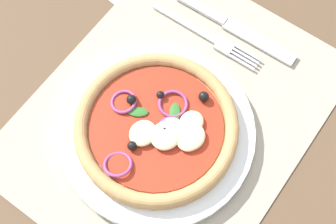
# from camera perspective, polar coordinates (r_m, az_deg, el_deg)

# --- Properties ---
(ground_plane) EXTENTS (1.90, 1.40, 0.02)m
(ground_plane) POSITION_cam_1_polar(r_m,az_deg,el_deg) (0.71, 0.53, -0.62)
(ground_plane) COLOR brown
(placemat) EXTENTS (0.44, 0.35, 0.00)m
(placemat) POSITION_cam_1_polar(r_m,az_deg,el_deg) (0.70, 0.54, -0.17)
(placemat) COLOR #A39984
(placemat) RESTS_ON ground_plane
(plate) EXTENTS (0.26, 0.26, 0.01)m
(plate) POSITION_cam_1_polar(r_m,az_deg,el_deg) (0.68, -1.21, -2.29)
(plate) COLOR white
(plate) RESTS_ON placemat
(pizza) EXTENTS (0.22, 0.22, 0.03)m
(pizza) POSITION_cam_1_polar(r_m,az_deg,el_deg) (0.66, -1.14, -1.76)
(pizza) COLOR tan
(pizza) RESTS_ON plate
(fork) EXTENTS (0.02, 0.18, 0.00)m
(fork) POSITION_cam_1_polar(r_m,az_deg,el_deg) (0.75, 4.80, 8.22)
(fork) COLOR silver
(fork) RESTS_ON placemat
(knife) EXTENTS (0.02, 0.20, 0.01)m
(knife) POSITION_cam_1_polar(r_m,az_deg,el_deg) (0.77, 7.58, 9.27)
(knife) COLOR silver
(knife) RESTS_ON placemat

